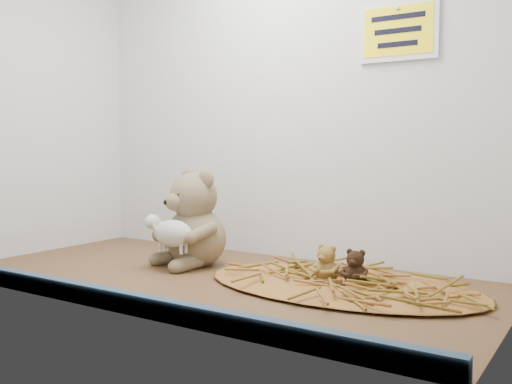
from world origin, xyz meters
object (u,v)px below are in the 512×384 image
Objects in this scene: mini_teddy_tan at (327,262)px; mini_teddy_brown at (355,266)px; toy_lamb at (173,233)px; main_teddy at (196,217)px.

mini_teddy_brown is (6.18, 0.50, -0.20)cm from mini_teddy_tan.
mini_teddy_brown is (42.26, 7.03, -4.03)cm from toy_lamb.
mini_teddy_tan reaches higher than mini_teddy_brown.
main_teddy is at bearing 90.00° from toy_lamb.
mini_teddy_tan is at bearing 10.27° from toy_lamb.
toy_lamb is 43.03cm from mini_teddy_brown.
mini_teddy_brown is at bearing 9.45° from toy_lamb.
mini_teddy_tan is 1.05× the size of mini_teddy_brown.
toy_lamb reaches higher than mini_teddy_brown.
toy_lamb is 36.86cm from mini_teddy_tan.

